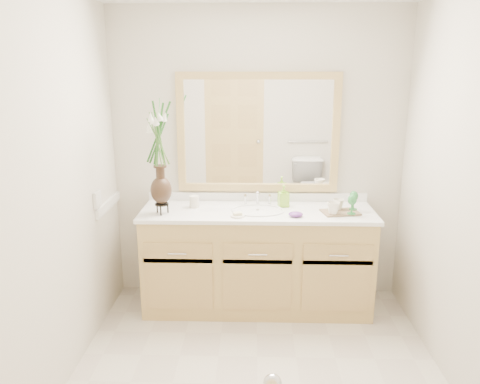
{
  "coord_description": "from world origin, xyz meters",
  "views": [
    {
      "loc": [
        -0.04,
        -2.52,
        1.92
      ],
      "look_at": [
        -0.13,
        0.65,
        1.07
      ],
      "focal_mm": 35.0,
      "sensor_mm": 36.0,
      "label": 1
    }
  ],
  "objects_px": {
    "soap_bottle": "(284,197)",
    "tray": "(340,212)",
    "flower_vase": "(159,145)",
    "tumbler": "(194,202)"
  },
  "relations": [
    {
      "from": "soap_bottle",
      "to": "tray",
      "type": "bearing_deg",
      "value": -35.11
    },
    {
      "from": "flower_vase",
      "to": "tumbler",
      "type": "distance_m",
      "value": 0.56
    },
    {
      "from": "flower_vase",
      "to": "tumbler",
      "type": "xyz_separation_m",
      "value": [
        0.23,
        0.18,
        -0.48
      ]
    },
    {
      "from": "flower_vase",
      "to": "tray",
      "type": "xyz_separation_m",
      "value": [
        1.38,
        0.05,
        -0.52
      ]
    },
    {
      "from": "soap_bottle",
      "to": "tray",
      "type": "xyz_separation_m",
      "value": [
        0.43,
        -0.17,
        -0.07
      ]
    },
    {
      "from": "flower_vase",
      "to": "soap_bottle",
      "type": "xyz_separation_m",
      "value": [
        0.95,
        0.22,
        -0.45
      ]
    },
    {
      "from": "flower_vase",
      "to": "tumbler",
      "type": "relative_size",
      "value": 8.18
    },
    {
      "from": "tumbler",
      "to": "flower_vase",
      "type": "bearing_deg",
      "value": -142.29
    },
    {
      "from": "tumbler",
      "to": "soap_bottle",
      "type": "height_order",
      "value": "soap_bottle"
    },
    {
      "from": "tumbler",
      "to": "soap_bottle",
      "type": "relative_size",
      "value": 0.61
    }
  ]
}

